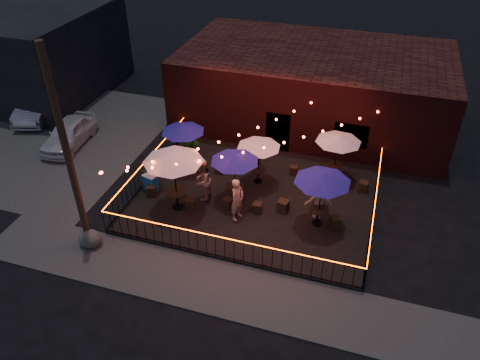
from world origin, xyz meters
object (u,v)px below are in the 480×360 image
Objects in this scene: boulder at (90,239)px; cafe_table_4 at (323,179)px; cafe_table_1 at (183,129)px; cafe_table_0 at (173,158)px; cafe_table_2 at (235,159)px; cafe_table_5 at (339,139)px; cooler at (151,182)px; cafe_table_3 at (259,145)px; utility_pole at (68,156)px.

cafe_table_4 is at bearing 24.73° from boulder.
cafe_table_0 is at bearing -73.25° from cafe_table_1.
cafe_table_2 is 6.47m from boulder.
cafe_table_4 reaches higher than boulder.
cafe_table_5 reaches higher than cooler.
cafe_table_1 is at bearing 177.71° from cafe_table_3.
utility_pole reaches higher than boulder.
cafe_table_3 is at bearing 46.19° from cafe_table_0.
boulder is at bearing -135.77° from cafe_table_2.
boulder is (-5.05, -5.86, -1.75)m from cafe_table_3.
utility_pole is at bearing -130.91° from cafe_table_0.
cafe_table_2 reaches higher than cafe_table_1.
cafe_table_1 is 6.44m from boulder.
cafe_table_0 is at bearing -172.87° from cafe_table_4.
cafe_table_1 is at bearing 74.75° from utility_pole.
cafe_table_0 reaches higher than cafe_table_5.
utility_pole is 9.21m from cafe_table_4.
boulder is at bearing -139.06° from cafe_table_5.
cafe_table_3 reaches higher than boulder.
cafe_table_4 reaches higher than cafe_table_1.
cafe_table_2 is 0.95× the size of cafe_table_3.
cafe_table_5 is at bearing 40.94° from boulder.
cafe_table_3 is 2.96× the size of cooler.
cafe_table_2 is 2.82× the size of cooler.
cafe_table_0 is 1.34× the size of cafe_table_3.
cafe_table_0 is 2.72m from cooler.
cafe_table_5 is (5.97, 4.17, -0.42)m from cafe_table_0.
utility_pole is at bearing -87.76° from cooler.
utility_pole is 8.85× the size of boulder.
cafe_table_3 is 3.76m from cafe_table_4.
cafe_table_1 is at bearing 150.95° from cafe_table_2.
boulder is at bearing -127.53° from cafe_table_0.
cafe_table_5 is (3.85, 2.87, -0.01)m from cafe_table_2.
utility_pole is 3.48× the size of cafe_table_2.
cafe_table_4 is at bearing 7.13° from cafe_table_0.
cafe_table_3 is 5.03m from cooler.
cafe_table_5 is 8.45m from cooler.
cafe_table_3 is at bearing 49.28° from boulder.
cafe_table_5 is (0.15, 3.44, -0.18)m from cafe_table_4.
utility_pole is at bearing -132.39° from cafe_table_3.
cafe_table_4 is at bearing -92.49° from cafe_table_5.
utility_pole reaches higher than cafe_table_5.
cafe_table_4 reaches higher than cooler.
cafe_table_1 reaches higher than cafe_table_3.
cafe_table_1 is at bearing 76.67° from boulder.
cafe_table_3 is (2.72, 2.84, -0.52)m from cafe_table_0.
cafe_table_5 is 11.13m from boulder.
cafe_table_4 is at bearing -8.89° from cafe_table_2.
cafe_table_1 is (1.60, 5.87, -1.82)m from utility_pole.
boulder is (-8.29, -7.19, -1.85)m from cafe_table_5.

